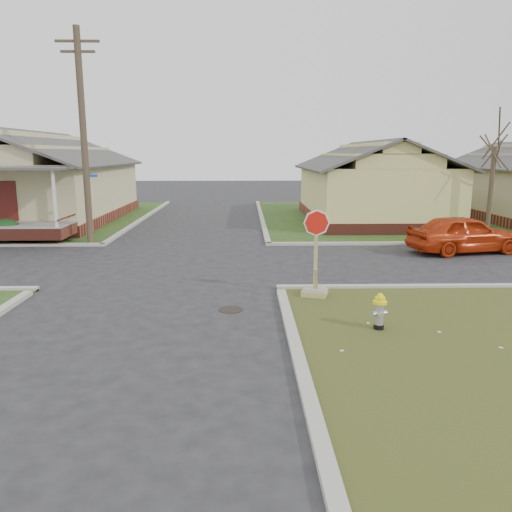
{
  "coord_description": "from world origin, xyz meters",
  "views": [
    {
      "loc": [
        2.57,
        -12.8,
        3.97
      ],
      "look_at": [
        2.88,
        1.0,
        1.1
      ],
      "focal_mm": 35.0,
      "sensor_mm": 36.0,
      "label": 1
    }
  ],
  "objects_px": {
    "utility_pole": "(84,136)",
    "stop_sign": "(315,277)",
    "fire_hydrant": "(380,309)",
    "red_sedan": "(464,234)"
  },
  "relations": [
    {
      "from": "utility_pole",
      "to": "stop_sign",
      "type": "bearing_deg",
      "value": -43.52
    },
    {
      "from": "utility_pole",
      "to": "fire_hydrant",
      "type": "xyz_separation_m",
      "value": [
        9.8,
        -11.03,
        -4.15
      ]
    },
    {
      "from": "fire_hydrant",
      "to": "red_sedan",
      "type": "distance_m",
      "value": 10.65
    },
    {
      "from": "fire_hydrant",
      "to": "red_sedan",
      "type": "bearing_deg",
      "value": 40.39
    },
    {
      "from": "fire_hydrant",
      "to": "stop_sign",
      "type": "height_order",
      "value": "stop_sign"
    },
    {
      "from": "utility_pole",
      "to": "stop_sign",
      "type": "height_order",
      "value": "utility_pole"
    },
    {
      "from": "red_sedan",
      "to": "utility_pole",
      "type": "bearing_deg",
      "value": 70.78
    },
    {
      "from": "stop_sign",
      "to": "red_sedan",
      "type": "bearing_deg",
      "value": 59.4
    },
    {
      "from": "fire_hydrant",
      "to": "stop_sign",
      "type": "relative_size",
      "value": 0.35
    },
    {
      "from": "red_sedan",
      "to": "fire_hydrant",
      "type": "bearing_deg",
      "value": 135.47
    }
  ]
}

